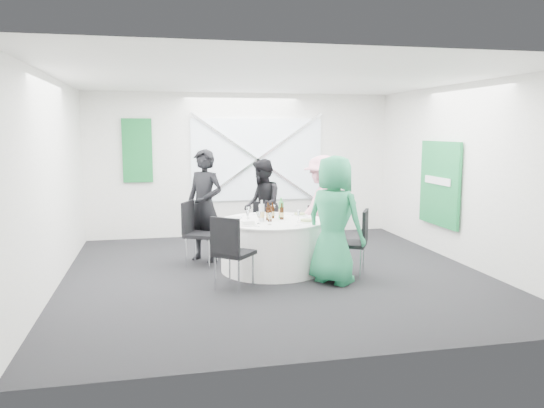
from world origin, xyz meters
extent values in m
plane|color=black|center=(0.00, 0.00, 0.00)|extent=(6.00, 6.00, 0.00)
plane|color=white|center=(0.00, 0.00, 2.80)|extent=(6.00, 6.00, 0.00)
plane|color=silver|center=(0.00, 3.00, 1.40)|extent=(6.00, 0.00, 6.00)
plane|color=silver|center=(0.00, -3.00, 1.40)|extent=(6.00, 0.00, 6.00)
plane|color=silver|center=(-3.00, 0.00, 1.40)|extent=(0.00, 6.00, 6.00)
plane|color=silver|center=(3.00, 0.00, 1.40)|extent=(0.00, 6.00, 6.00)
cube|color=silver|center=(0.30, 2.96, 1.50)|extent=(2.60, 0.03, 1.60)
cube|color=silver|center=(0.30, 2.92, 1.50)|extent=(2.63, 0.05, 1.84)
cube|color=silver|center=(0.30, 2.92, 1.50)|extent=(2.63, 0.05, 1.84)
cube|color=#16703A|center=(-2.00, 2.95, 1.70)|extent=(0.55, 0.04, 1.20)
cube|color=#177F3C|center=(2.94, 0.60, 1.20)|extent=(0.05, 1.20, 1.40)
cylinder|color=white|center=(0.00, 0.20, 0.37)|extent=(1.52, 1.52, 0.74)
cylinder|color=white|center=(0.00, 0.20, 0.75)|extent=(1.56, 1.56, 0.02)
cube|color=black|center=(0.11, 1.27, 0.42)|extent=(0.43, 0.43, 0.05)
cube|color=black|center=(0.13, 1.45, 0.65)|extent=(0.38, 0.08, 0.42)
cylinder|color=silver|center=(0.28, 1.41, 0.20)|extent=(0.02, 0.02, 0.40)
cylinder|color=silver|center=(-0.03, 1.44, 0.20)|extent=(0.02, 0.02, 0.40)
cylinder|color=silver|center=(0.25, 1.09, 0.20)|extent=(0.02, 0.02, 0.40)
cylinder|color=silver|center=(-0.07, 1.13, 0.20)|extent=(0.02, 0.02, 0.40)
cube|color=black|center=(-1.01, 0.69, 0.49)|extent=(0.61, 0.61, 0.05)
cube|color=black|center=(-1.20, 0.78, 0.76)|extent=(0.23, 0.41, 0.49)
cylinder|color=silver|center=(-1.09, 0.93, 0.23)|extent=(0.02, 0.02, 0.46)
cylinder|color=silver|center=(-1.25, 0.60, 0.23)|extent=(0.02, 0.02, 0.46)
cylinder|color=silver|center=(-0.76, 0.77, 0.23)|extent=(0.02, 0.02, 0.46)
cylinder|color=silver|center=(-0.92, 0.44, 0.23)|extent=(0.02, 0.02, 0.46)
cube|color=black|center=(0.80, 0.86, 0.40)|extent=(0.53, 0.53, 0.04)
cube|color=black|center=(0.94, 0.98, 0.63)|extent=(0.26, 0.30, 0.40)
cylinder|color=silver|center=(1.01, 0.84, 0.19)|extent=(0.02, 0.02, 0.39)
cylinder|color=silver|center=(0.82, 1.08, 0.19)|extent=(0.02, 0.02, 0.39)
cylinder|color=silver|center=(0.78, 0.65, 0.19)|extent=(0.02, 0.02, 0.39)
cylinder|color=silver|center=(0.58, 0.88, 0.19)|extent=(0.02, 0.02, 0.39)
cube|color=black|center=(1.02, -0.36, 0.47)|extent=(0.59, 0.59, 0.05)
cube|color=black|center=(1.21, -0.46, 0.73)|extent=(0.24, 0.39, 0.47)
cylinder|color=silver|center=(1.09, -0.60, 0.22)|extent=(0.02, 0.02, 0.45)
cylinder|color=silver|center=(1.26, -0.29, 0.22)|extent=(0.02, 0.02, 0.45)
cylinder|color=silver|center=(0.78, -0.43, 0.22)|extent=(0.02, 0.02, 0.45)
cylinder|color=silver|center=(0.95, -0.12, 0.22)|extent=(0.02, 0.02, 0.45)
cube|color=black|center=(-0.69, -0.63, 0.48)|extent=(0.63, 0.63, 0.05)
cube|color=black|center=(-0.83, -0.79, 0.75)|extent=(0.36, 0.31, 0.48)
cylinder|color=silver|center=(-0.95, -0.65, 0.23)|extent=(0.02, 0.02, 0.46)
cylinder|color=silver|center=(-0.67, -0.89, 0.23)|extent=(0.02, 0.02, 0.46)
cylinder|color=silver|center=(-0.72, -0.38, 0.23)|extent=(0.02, 0.02, 0.46)
cylinder|color=silver|center=(-0.44, -0.61, 0.23)|extent=(0.02, 0.02, 0.46)
imported|color=black|center=(-0.92, 1.00, 0.89)|extent=(0.77, 0.75, 1.79)
imported|color=black|center=(0.11, 1.48, 0.80)|extent=(0.49, 0.81, 1.60)
imported|color=#F7A0B6|center=(0.98, 0.81, 0.84)|extent=(1.19, 1.00, 1.68)
imported|color=#268C59|center=(0.68, -0.62, 0.88)|extent=(0.97, 1.01, 1.75)
cylinder|color=white|center=(0.07, 0.71, 0.77)|extent=(0.30, 0.30, 0.01)
cylinder|color=white|center=(-0.53, 0.46, 0.77)|extent=(0.25, 0.25, 0.01)
cylinder|color=white|center=(0.51, 0.53, 0.77)|extent=(0.26, 0.26, 0.01)
cylinder|color=#7D9A53|center=(0.51, 0.53, 0.79)|extent=(0.17, 0.17, 0.02)
cylinder|color=white|center=(0.46, -0.08, 0.77)|extent=(0.28, 0.28, 0.01)
cylinder|color=#7D9A53|center=(0.46, -0.08, 0.79)|extent=(0.18, 0.18, 0.02)
cylinder|color=white|center=(-0.44, -0.15, 0.77)|extent=(0.26, 0.26, 0.01)
cube|color=white|center=(-0.43, -0.15, 0.80)|extent=(0.19, 0.14, 0.05)
cylinder|color=#381A0A|center=(-0.06, 0.20, 0.86)|extent=(0.06, 0.06, 0.20)
cylinder|color=#381A0A|center=(-0.06, 0.20, 0.99)|extent=(0.02, 0.02, 0.06)
cylinder|color=tan|center=(-0.06, 0.20, 0.84)|extent=(0.06, 0.06, 0.07)
cylinder|color=#381A0A|center=(0.04, 0.36, 0.85)|extent=(0.06, 0.06, 0.18)
cylinder|color=#381A0A|center=(0.04, 0.36, 0.97)|extent=(0.02, 0.02, 0.06)
cylinder|color=tan|center=(0.04, 0.36, 0.83)|extent=(0.06, 0.06, 0.06)
cylinder|color=#381A0A|center=(0.15, 0.21, 0.85)|extent=(0.06, 0.06, 0.19)
cylinder|color=#381A0A|center=(0.15, 0.21, 0.98)|extent=(0.02, 0.02, 0.06)
cylinder|color=tan|center=(0.15, 0.21, 0.83)|extent=(0.06, 0.06, 0.06)
cylinder|color=#381A0A|center=(-0.06, 0.07, 0.85)|extent=(0.06, 0.06, 0.18)
cylinder|color=#381A0A|center=(-0.06, 0.07, 0.97)|extent=(0.02, 0.02, 0.06)
cylinder|color=tan|center=(-0.06, 0.07, 0.83)|extent=(0.06, 0.06, 0.06)
cylinder|color=green|center=(0.16, 0.30, 0.89)|extent=(0.08, 0.08, 0.26)
cylinder|color=green|center=(0.16, 0.30, 1.05)|extent=(0.03, 0.03, 0.06)
cylinder|color=tan|center=(0.16, 0.30, 0.86)|extent=(0.08, 0.08, 0.09)
cylinder|color=silver|center=(-0.17, 0.13, 0.89)|extent=(0.08, 0.08, 0.25)
cylinder|color=silver|center=(-0.17, 0.13, 1.04)|extent=(0.03, 0.03, 0.06)
cylinder|color=tan|center=(-0.17, 0.13, 0.86)|extent=(0.08, 0.08, 0.09)
cylinder|color=white|center=(0.10, 0.58, 0.76)|extent=(0.06, 0.06, 0.00)
cylinder|color=white|center=(0.10, 0.58, 0.81)|extent=(0.01, 0.01, 0.10)
cone|color=white|center=(0.10, 0.58, 0.89)|extent=(0.07, 0.07, 0.08)
cylinder|color=white|center=(-0.38, 0.11, 0.76)|extent=(0.06, 0.06, 0.00)
cylinder|color=white|center=(-0.38, 0.11, 0.81)|extent=(0.01, 0.01, 0.10)
cone|color=white|center=(-0.38, 0.11, 0.89)|extent=(0.07, 0.07, 0.08)
cylinder|color=white|center=(0.35, -0.02, 0.76)|extent=(0.06, 0.06, 0.00)
cylinder|color=white|center=(0.35, -0.02, 0.81)|extent=(0.01, 0.01, 0.10)
cone|color=white|center=(0.35, -0.02, 0.89)|extent=(0.07, 0.07, 0.08)
cylinder|color=white|center=(-0.32, 0.43, 0.76)|extent=(0.06, 0.06, 0.00)
cylinder|color=white|center=(-0.32, 0.43, 0.81)|extent=(0.01, 0.01, 0.10)
cone|color=white|center=(-0.32, 0.43, 0.89)|extent=(0.07, 0.07, 0.08)
cylinder|color=white|center=(-0.25, -0.07, 0.76)|extent=(0.06, 0.06, 0.00)
cylinder|color=white|center=(-0.25, -0.07, 0.81)|extent=(0.01, 0.01, 0.10)
cone|color=white|center=(-0.25, -0.07, 0.89)|extent=(0.07, 0.07, 0.08)
cylinder|color=white|center=(-0.10, 0.56, 0.76)|extent=(0.06, 0.06, 0.00)
cylinder|color=white|center=(-0.10, 0.56, 0.81)|extent=(0.01, 0.01, 0.10)
cone|color=white|center=(-0.10, 0.56, 0.89)|extent=(0.07, 0.07, 0.08)
cylinder|color=white|center=(-0.12, -0.19, 0.76)|extent=(0.06, 0.06, 0.00)
cylinder|color=white|center=(-0.12, -0.19, 0.81)|extent=(0.01, 0.01, 0.10)
cone|color=white|center=(-0.12, -0.19, 0.89)|extent=(0.07, 0.07, 0.08)
cube|color=silver|center=(-0.52, -0.04, 0.76)|extent=(0.11, 0.12, 0.01)
cube|color=silver|center=(-0.34, -0.27, 0.76)|extent=(0.10, 0.13, 0.01)
cube|color=silver|center=(-0.38, 0.63, 0.76)|extent=(0.09, 0.14, 0.01)
cube|color=silver|center=(-0.57, 0.28, 0.76)|extent=(0.08, 0.14, 0.01)
cube|color=silver|center=(0.56, 0.32, 0.76)|extent=(0.09, 0.14, 0.01)
cube|color=silver|center=(0.35, 0.66, 0.76)|extent=(0.10, 0.13, 0.01)
cube|color=silver|center=(0.26, -0.31, 0.76)|extent=(0.12, 0.12, 0.01)
cube|color=silver|center=(0.52, -0.06, 0.76)|extent=(0.11, 0.12, 0.01)
cube|color=silver|center=(0.16, 0.75, 0.76)|extent=(0.15, 0.02, 0.01)
cube|color=silver|center=(-0.13, 0.76, 0.76)|extent=(0.15, 0.03, 0.01)
camera|label=1|loc=(-1.65, -7.37, 2.09)|focal=35.00mm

